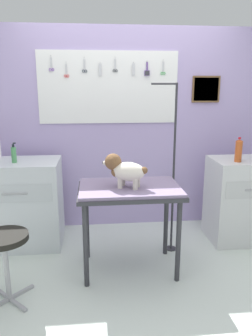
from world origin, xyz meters
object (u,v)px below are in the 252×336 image
(dog, at_px, (124,170))
(cabinet_right, at_px, (241,200))
(grooming_arm, at_px, (173,176))
(stool, at_px, (4,246))
(grooming_table, at_px, (130,196))
(soda_bottle, at_px, (239,150))
(counter_left, at_px, (23,203))

(dog, distance_m, cabinet_right, 1.52)
(grooming_arm, distance_m, stool, 1.65)
(dog, bearing_deg, cabinet_right, 21.46)
(grooming_arm, xyz_separation_m, cabinet_right, (0.82, 0.18, -0.33))
(dog, bearing_deg, stool, -159.69)
(grooming_table, relative_size, soda_bottle, 3.58)
(grooming_table, xyz_separation_m, soda_bottle, (1.15, 0.40, 0.31))
(counter_left, relative_size, stool, 1.62)
(counter_left, bearing_deg, grooming_arm, -10.99)
(dog, distance_m, counter_left, 1.30)
(cabinet_right, bearing_deg, dog, -158.54)
(counter_left, xyz_separation_m, soda_bottle, (2.22, -0.22, 0.57))
(dog, height_order, soda_bottle, soda_bottle)
(soda_bottle, bearing_deg, counter_left, 174.29)
(dog, distance_m, stool, 1.12)
(cabinet_right, bearing_deg, soda_bottle, -141.02)
(grooming_table, distance_m, soda_bottle, 1.26)
(grooming_arm, relative_size, dog, 4.29)
(cabinet_right, xyz_separation_m, soda_bottle, (-0.13, -0.10, 0.57))
(grooming_arm, height_order, counter_left, grooming_arm)
(dog, height_order, cabinet_right, dog)
(counter_left, distance_m, stool, 1.00)
(grooming_arm, xyz_separation_m, counter_left, (-1.53, 0.30, -0.33))
(counter_left, distance_m, soda_bottle, 2.30)
(grooming_arm, relative_size, cabinet_right, 1.86)
(dog, distance_m, soda_bottle, 1.28)
(soda_bottle, bearing_deg, grooming_table, -161.09)
(counter_left, bearing_deg, cabinet_right, -2.91)
(grooming_table, relative_size, stool, 1.60)
(grooming_arm, distance_m, counter_left, 1.59)
(grooming_arm, bearing_deg, soda_bottle, 6.17)
(cabinet_right, bearing_deg, stool, -159.01)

